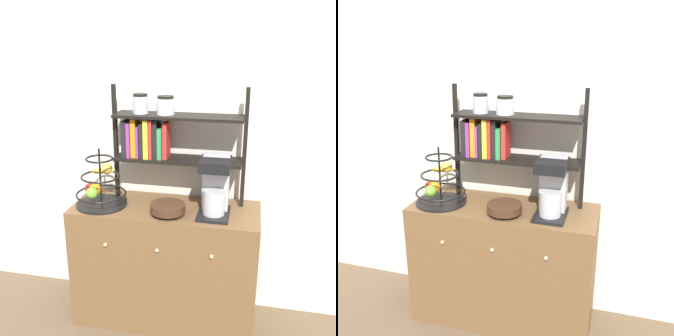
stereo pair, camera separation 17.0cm
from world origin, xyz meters
TOP-DOWN VIEW (x-y plane):
  - wall_back at (0.00, 0.49)m, footprint 7.00×0.05m
  - sideboard at (0.00, 0.22)m, footprint 1.15×0.46m
  - coffee_maker at (0.30, 0.20)m, footprint 0.18×0.25m
  - fruit_stand at (-0.41, 0.17)m, footprint 0.32×0.32m
  - wooden_bowl at (0.04, 0.12)m, footprint 0.21×0.21m
  - shelf_hutch at (-0.06, 0.34)m, footprint 0.83×0.20m

SIDE VIEW (x-z plane):
  - sideboard at x=0.00m, z-range 0.00..0.80m
  - wooden_bowl at x=0.04m, z-range 0.81..0.87m
  - fruit_stand at x=-0.41m, z-range 0.74..1.10m
  - coffee_maker at x=0.30m, z-range 0.80..1.15m
  - shelf_hutch at x=-0.06m, z-range 0.87..1.60m
  - wall_back at x=0.00m, z-range 0.00..2.60m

